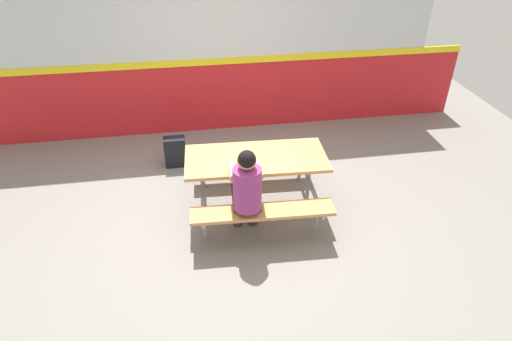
% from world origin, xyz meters
% --- Properties ---
extents(ground_plane, '(10.00, 10.00, 0.02)m').
position_xyz_m(ground_plane, '(0.00, 0.00, -0.01)').
color(ground_plane, gray).
extents(accent_backdrop, '(8.00, 0.14, 2.60)m').
position_xyz_m(accent_backdrop, '(0.00, 2.25, 1.25)').
color(accent_backdrop, red).
rests_on(accent_backdrop, ground).
extents(picnic_table_main, '(1.68, 1.62, 0.74)m').
position_xyz_m(picnic_table_main, '(0.24, 0.00, 0.57)').
color(picnic_table_main, tan).
rests_on(picnic_table_main, ground).
extents(student_nearer, '(0.37, 0.53, 1.21)m').
position_xyz_m(student_nearer, '(0.05, -0.55, 0.71)').
color(student_nearer, '#2D2D38').
rests_on(student_nearer, ground).
extents(backpack_dark, '(0.30, 0.22, 0.44)m').
position_xyz_m(backpack_dark, '(-0.73, 1.17, 0.22)').
color(backpack_dark, black).
rests_on(backpack_dark, ground).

